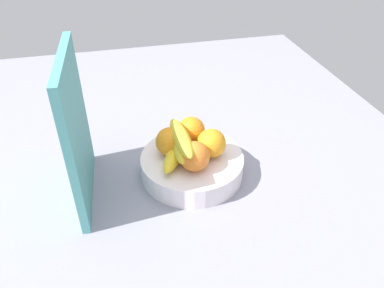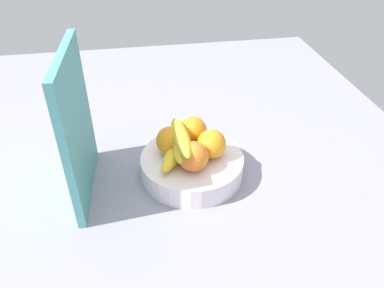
# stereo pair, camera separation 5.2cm
# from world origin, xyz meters

# --- Properties ---
(ground_plane) EXTENTS (1.80, 1.40, 0.03)m
(ground_plane) POSITION_xyz_m (0.00, 0.00, -0.01)
(ground_plane) COLOR gray
(fruit_bowl) EXTENTS (0.27, 0.27, 0.06)m
(fruit_bowl) POSITION_xyz_m (-0.03, -0.01, 0.03)
(fruit_bowl) COLOR white
(fruit_bowl) RESTS_ON ground_plane
(orange_front_left) EXTENTS (0.07, 0.07, 0.07)m
(orange_front_left) POSITION_xyz_m (-0.03, -0.06, 0.09)
(orange_front_left) COLOR orange
(orange_front_left) RESTS_ON fruit_bowl
(orange_front_right) EXTENTS (0.07, 0.07, 0.07)m
(orange_front_right) POSITION_xyz_m (0.04, -0.03, 0.09)
(orange_front_right) COLOR orange
(orange_front_right) RESTS_ON fruit_bowl
(orange_center) EXTENTS (0.07, 0.07, 0.07)m
(orange_center) POSITION_xyz_m (0.00, 0.04, 0.09)
(orange_center) COLOR orange
(orange_center) RESTS_ON fruit_bowl
(orange_back_left) EXTENTS (0.07, 0.07, 0.07)m
(orange_back_left) POSITION_xyz_m (-0.07, -0.01, 0.09)
(orange_back_left) COLOR orange
(orange_back_left) RESTS_ON fruit_bowl
(banana_bunch) EXTENTS (0.18, 0.12, 0.08)m
(banana_bunch) POSITION_xyz_m (-0.02, 0.02, 0.10)
(banana_bunch) COLOR yellow
(banana_bunch) RESTS_ON fruit_bowl
(cutting_board) EXTENTS (0.28, 0.03, 0.36)m
(cutting_board) POSITION_xyz_m (-0.03, 0.25, 0.18)
(cutting_board) COLOR teal
(cutting_board) RESTS_ON ground_plane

